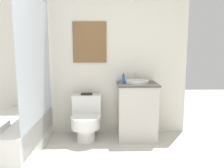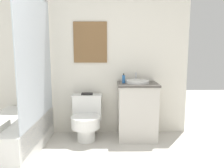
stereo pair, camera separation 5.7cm
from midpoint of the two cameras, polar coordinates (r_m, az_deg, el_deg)
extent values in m
cube|color=silver|center=(3.37, -8.90, 8.08)|extent=(3.26, 0.05, 2.50)
cube|color=brown|center=(3.32, -6.36, 10.77)|extent=(0.50, 0.02, 0.60)
cube|color=silver|center=(3.32, -6.37, 10.77)|extent=(0.47, 0.01, 0.57)
cube|color=white|center=(3.11, -24.94, -12.14)|extent=(0.69, 1.31, 0.43)
cube|color=silver|center=(2.81, -19.64, 3.54)|extent=(0.01, 1.20, 1.80)
cylinder|color=white|center=(3.22, -7.30, -12.74)|extent=(0.25, 0.25, 0.21)
cylinder|color=white|center=(3.11, -7.46, -10.04)|extent=(0.40, 0.40, 0.14)
cylinder|color=white|center=(3.09, -7.49, -8.63)|extent=(0.41, 0.41, 0.02)
cube|color=white|center=(3.31, -7.08, -6.19)|extent=(0.42, 0.18, 0.36)
cube|color=white|center=(3.26, -7.14, -2.97)|extent=(0.44, 0.18, 0.02)
cube|color=beige|center=(3.22, 5.99, -7.28)|extent=(0.54, 0.45, 0.79)
cube|color=#4C4742|center=(3.13, 6.10, -0.01)|extent=(0.57, 0.48, 0.03)
cylinder|color=white|center=(3.15, 6.06, 0.68)|extent=(0.34, 0.34, 0.04)
cylinder|color=silver|center=(3.33, 5.63, 1.90)|extent=(0.02, 0.02, 0.13)
cylinder|color=#2D6BB2|center=(3.11, 2.45, 1.29)|extent=(0.04, 0.04, 0.11)
cylinder|color=black|center=(3.10, 2.46, 2.53)|extent=(0.02, 0.02, 0.02)
cube|color=black|center=(3.26, -7.15, -2.59)|extent=(0.16, 0.10, 0.02)
camera|label=1|loc=(0.03, -90.56, -0.08)|focal=35.00mm
camera|label=2|loc=(0.03, 89.44, 0.08)|focal=35.00mm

